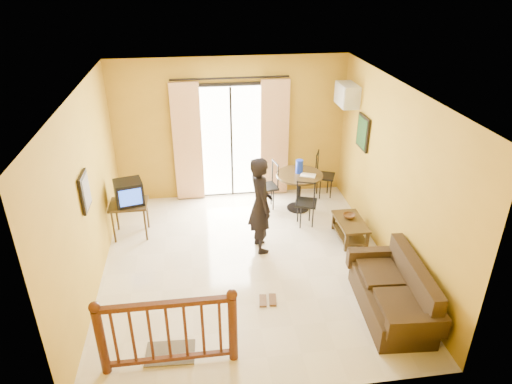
{
  "coord_description": "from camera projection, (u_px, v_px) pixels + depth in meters",
  "views": [
    {
      "loc": [
        -0.7,
        -5.95,
        4.32
      ],
      "look_at": [
        0.17,
        0.2,
        1.17
      ],
      "focal_mm": 32.0,
      "sensor_mm": 36.0,
      "label": 1
    }
  ],
  "objects": [
    {
      "name": "room_shell",
      "position": [
        246.0,
        166.0,
        6.53
      ],
      "size": [
        5.0,
        5.0,
        5.0
      ],
      "color": "white",
      "rests_on": "ground"
    },
    {
      "name": "sandals",
      "position": [
        268.0,
        300.0,
        6.48
      ],
      "size": [
        0.27,
        0.26,
        0.03
      ],
      "color": "#52341C",
      "rests_on": "ground"
    },
    {
      "name": "air_conditioner",
      "position": [
        347.0,
        95.0,
        8.31
      ],
      "size": [
        0.31,
        0.6,
        0.4
      ],
      "color": "silver",
      "rests_on": "room_shell"
    },
    {
      "name": "picture_left",
      "position": [
        85.0,
        192.0,
        6.14
      ],
      "size": [
        0.05,
        0.42,
        0.52
      ],
      "color": "black",
      "rests_on": "room_shell"
    },
    {
      "name": "botanical_print",
      "position": [
        363.0,
        132.0,
        7.98
      ],
      "size": [
        0.05,
        0.5,
        0.6
      ],
      "color": "black",
      "rests_on": "room_shell"
    },
    {
      "name": "stair_balustrade",
      "position": [
        168.0,
        329.0,
        5.22
      ],
      "size": [
        1.63,
        0.13,
        1.04
      ],
      "color": "#471E0F",
      "rests_on": "ground"
    },
    {
      "name": "television",
      "position": [
        129.0,
        192.0,
        7.7
      ],
      "size": [
        0.54,
        0.5,
        0.41
      ],
      "rotation": [
        0.0,
        0.0,
        0.24
      ],
      "color": "black",
      "rests_on": "tv_table"
    },
    {
      "name": "doormat",
      "position": [
        170.0,
        353.0,
        5.62
      ],
      "size": [
        0.62,
        0.43,
        0.02
      ],
      "primitive_type": "cube",
      "rotation": [
        0.0,
        0.0,
        -0.05
      ],
      "color": "#575045",
      "rests_on": "ground"
    },
    {
      "name": "sofa",
      "position": [
        395.0,
        294.0,
        6.18
      ],
      "size": [
        0.86,
        1.67,
        0.78
      ],
      "rotation": [
        0.0,
        0.0,
        -0.07
      ],
      "color": "#322313",
      "rests_on": "ground"
    },
    {
      "name": "balcony_door",
      "position": [
        231.0,
        141.0,
        8.91
      ],
      "size": [
        2.25,
        0.14,
        2.46
      ],
      "color": "black",
      "rests_on": "ground"
    },
    {
      "name": "dining_table",
      "position": [
        299.0,
        181.0,
        8.67
      ],
      "size": [
        0.89,
        0.89,
        0.74
      ],
      "color": "black",
      "rests_on": "ground"
    },
    {
      "name": "ground",
      "position": [
        247.0,
        264.0,
        7.3
      ],
      "size": [
        5.0,
        5.0,
        0.0
      ],
      "primitive_type": "plane",
      "color": "beige",
      "rests_on": "ground"
    },
    {
      "name": "coffee_table",
      "position": [
        350.0,
        227.0,
        7.85
      ],
      "size": [
        0.45,
        0.81,
        0.36
      ],
      "color": "black",
      "rests_on": "ground"
    },
    {
      "name": "water_jug",
      "position": [
        299.0,
        166.0,
        8.59
      ],
      "size": [
        0.14,
        0.14,
        0.26
      ],
      "primitive_type": "cylinder",
      "color": "#1531CD",
      "rests_on": "dining_table"
    },
    {
      "name": "tv_table",
      "position": [
        129.0,
        207.0,
        7.82
      ],
      "size": [
        0.64,
        0.53,
        0.64
      ],
      "color": "black",
      "rests_on": "ground"
    },
    {
      "name": "standing_person",
      "position": [
        261.0,
        205.0,
        7.34
      ],
      "size": [
        0.48,
        0.65,
        1.64
      ],
      "primitive_type": "imported",
      "rotation": [
        0.0,
        0.0,
        1.72
      ],
      "color": "black",
      "rests_on": "ground"
    },
    {
      "name": "serving_tray",
      "position": [
        308.0,
        175.0,
        8.53
      ],
      "size": [
        0.33,
        0.28,
        0.02
      ],
      "primitive_type": "cube",
      "rotation": [
        0.0,
        0.0,
        -0.42
      ],
      "color": "white",
      "rests_on": "dining_table"
    },
    {
      "name": "dining_chairs",
      "position": [
        298.0,
        209.0,
        8.92
      ],
      "size": [
        1.74,
        1.58,
        0.95
      ],
      "color": "black",
      "rests_on": "ground"
    },
    {
      "name": "bowl",
      "position": [
        349.0,
        216.0,
        7.87
      ],
      "size": [
        0.27,
        0.27,
        0.07
      ],
      "primitive_type": "imported",
      "rotation": [
        0.0,
        0.0,
        -0.36
      ],
      "color": "#52341C",
      "rests_on": "coffee_table"
    }
  ]
}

